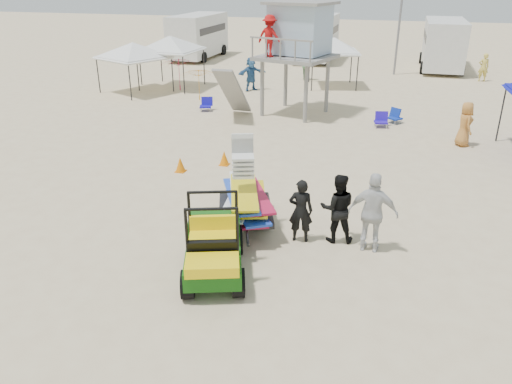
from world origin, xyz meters
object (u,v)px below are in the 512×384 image
(utility_cart, at_px, (212,241))
(man_left, at_px, (301,211))
(lifeguard_tower, at_px, (295,34))
(surf_trailer, at_px, (245,196))

(utility_cart, bearing_deg, man_left, 53.21)
(man_left, relative_size, lifeguard_tower, 0.33)
(utility_cart, bearing_deg, surf_trailer, 89.91)
(utility_cart, distance_m, lifeguard_tower, 14.47)
(surf_trailer, xyz_separation_m, lifeguard_tower, (-1.29, 11.80, 2.72))
(utility_cart, distance_m, surf_trailer, 2.33)
(utility_cart, height_order, surf_trailer, surf_trailer)
(lifeguard_tower, bearing_deg, utility_cart, -84.80)
(surf_trailer, distance_m, lifeguard_tower, 12.18)
(surf_trailer, relative_size, lifeguard_tower, 0.54)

